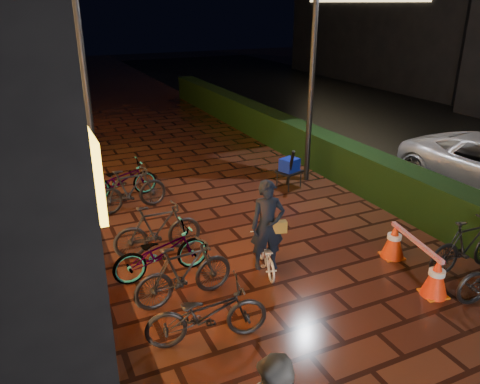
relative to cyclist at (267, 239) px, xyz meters
name	(u,v)px	position (x,y,z in m)	size (l,w,h in m)	color
ground	(377,332)	(0.66, -2.10, -0.63)	(80.00, 80.00, 0.00)	#381911
hedge	(290,136)	(3.96, 5.90, -0.13)	(0.70, 20.00, 1.00)	black
lamp_post_hedge	(312,70)	(3.08, 3.57, 2.20)	(0.49, 0.14, 5.14)	black
lamp_post_sf	(86,88)	(-2.14, 4.03, 2.05)	(0.47, 0.15, 4.86)	black
cyclist	(267,239)	(0.00, 0.00, 0.00)	(0.69, 1.24, 1.68)	white
traffic_barrier	(414,257)	(2.21, -1.14, -0.29)	(0.67, 1.65, 0.67)	#FF2F0D
cart_assembly	(290,167)	(2.36, 3.25, -0.07)	(0.71, 0.76, 1.09)	black
parked_bikes_storefront	(155,231)	(-1.56, 1.41, -0.16)	(1.83, 6.39, 0.98)	black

